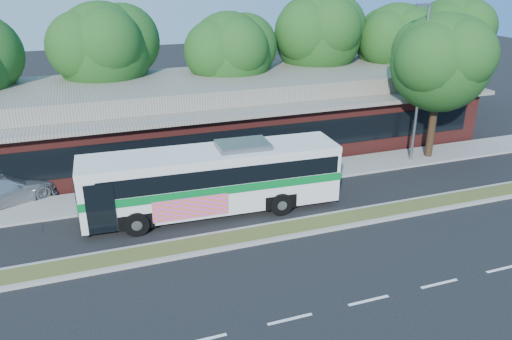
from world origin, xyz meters
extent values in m
plane|color=black|center=(0.00, 0.00, 0.00)|extent=(120.00, 120.00, 0.00)
cube|color=#444A1F|center=(0.00, 0.60, 0.07)|extent=(26.00, 1.10, 0.15)
cube|color=gray|center=(0.00, 6.40, 0.06)|extent=(44.00, 2.60, 0.12)
cube|color=#581F1B|center=(0.00, 13.00, 1.60)|extent=(32.00, 10.00, 3.20)
cube|color=#6A6459|center=(0.00, 13.00, 3.32)|extent=(33.20, 11.20, 0.24)
cube|color=#6A6459|center=(0.00, 13.00, 3.95)|extent=(30.00, 8.00, 1.00)
cube|color=black|center=(0.00, 7.97, 1.70)|extent=(30.00, 0.06, 1.60)
cylinder|color=slate|center=(9.60, 6.00, 4.50)|extent=(0.16, 0.16, 9.00)
cube|color=slate|center=(9.20, 6.00, 9.00)|extent=(0.90, 0.18, 0.14)
cylinder|color=black|center=(-7.00, 16.00, 2.10)|extent=(0.44, 0.44, 4.20)
sphere|color=#164015|center=(-7.00, 16.00, 6.00)|extent=(6.00, 6.00, 6.00)
sphere|color=#164015|center=(-5.65, 16.45, 6.48)|extent=(4.68, 4.68, 4.68)
cylinder|color=black|center=(1.00, 15.00, 1.89)|extent=(0.44, 0.44, 3.78)
sphere|color=#164015|center=(1.00, 15.00, 5.46)|extent=(5.60, 5.60, 5.60)
sphere|color=#164015|center=(2.26, 15.42, 5.91)|extent=(4.37, 4.37, 4.37)
cylinder|color=black|center=(8.00, 16.00, 2.21)|extent=(0.44, 0.44, 4.41)
sphere|color=#164015|center=(8.00, 16.00, 6.27)|extent=(6.20, 6.20, 6.20)
sphere|color=#164015|center=(9.39, 16.46, 6.77)|extent=(4.84, 4.84, 4.84)
cylinder|color=black|center=(14.00, 15.00, 1.93)|extent=(0.44, 0.44, 3.86)
sphere|color=#164015|center=(14.00, 15.00, 5.60)|extent=(5.80, 5.80, 5.80)
sphere|color=#164015|center=(15.30, 15.43, 6.07)|extent=(4.52, 4.52, 4.52)
cylinder|color=black|center=(20.00, 16.00, 2.06)|extent=(0.44, 0.44, 4.12)
sphere|color=#164015|center=(20.00, 16.00, 5.92)|extent=(6.00, 6.00, 6.00)
sphere|color=#164015|center=(21.35, 16.45, 6.40)|extent=(4.68, 4.68, 4.68)
cube|color=silver|center=(-3.34, 3.51, 1.71)|extent=(12.00, 3.04, 2.74)
cube|color=black|center=(-3.04, 3.49, 2.25)|extent=(11.05, 3.05, 0.82)
cube|color=silver|center=(-3.34, 3.51, 2.95)|extent=(12.02, 3.06, 0.26)
cube|color=#046827|center=(-3.34, 3.51, 1.62)|extent=(12.06, 3.10, 0.38)
cube|color=black|center=(-9.30, 3.76, 2.03)|extent=(0.16, 2.23, 1.70)
cube|color=black|center=(2.62, 3.25, 2.35)|extent=(0.15, 2.07, 1.09)
cube|color=#E041D7|center=(-4.68, 2.26, 0.99)|extent=(3.37, 0.19, 0.99)
cube|color=slate|center=(-1.85, 3.44, 3.21)|extent=(2.45, 1.69, 0.30)
cylinder|color=black|center=(-7.06, 2.42, 0.55)|extent=(1.11, 0.40, 1.09)
cylinder|color=black|center=(-6.95, 4.91, 0.55)|extent=(1.11, 0.40, 1.09)
cylinder|color=black|center=(-0.42, 2.13, 0.55)|extent=(1.11, 0.40, 1.09)
cylinder|color=black|center=(-0.31, 4.62, 0.55)|extent=(1.11, 0.40, 1.09)
cylinder|color=black|center=(11.00, 6.19, 2.05)|extent=(0.44, 0.44, 4.10)
sphere|color=#164015|center=(11.00, 6.19, 5.79)|extent=(5.63, 5.63, 5.63)
sphere|color=#164015|center=(12.27, 6.62, 6.24)|extent=(4.39, 4.39, 4.39)
camera|label=1|loc=(-8.57, -17.32, 10.85)|focal=35.00mm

